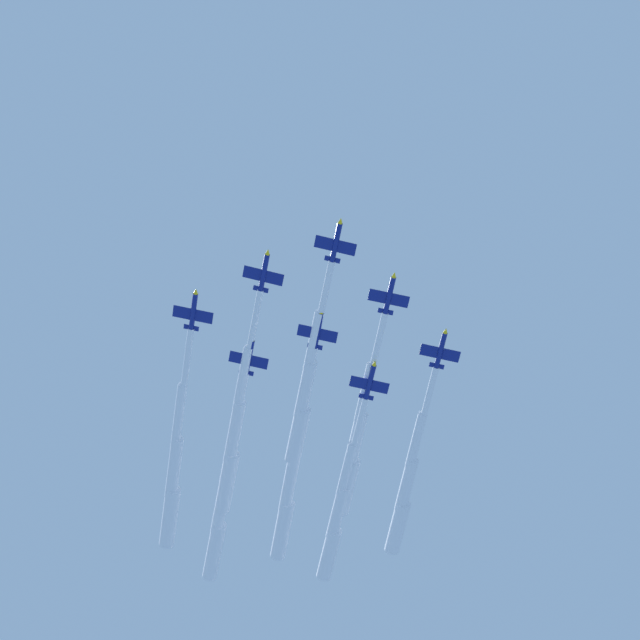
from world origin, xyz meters
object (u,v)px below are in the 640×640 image
Objects in this scene: jet_port_mid at (290,483)px; jet_port_outer at (175,469)px; jet_lead at (306,389)px; jet_starboard_mid at (407,485)px; jet_port_inner at (356,441)px; jet_trail_port at (222,506)px; jet_starboard_inner at (235,433)px; jet_starboard_outer at (338,513)px.

jet_port_mid is 26.03m from jet_port_outer.
jet_port_outer reaches higher than jet_port_mid.
jet_lead is 0.88× the size of jet_port_outer.
jet_port_inner is at bearing 138.45° from jet_starboard_mid.
jet_port_inner is at bearing -118.24° from jet_trail_port.
jet_starboard_mid is (27.12, -20.61, -0.84)m from jet_lead.
jet_lead reaches higher than jet_port_mid.
jet_lead is 36.54m from jet_port_outer.
jet_starboard_inner is 1.11× the size of jet_starboard_mid.
jet_port_inner reaches higher than jet_port_outer.
jet_starboard_outer is at bearing -7.73° from jet_lead.
jet_trail_port is (5.06, 42.61, 2.66)m from jet_starboard_mid.
jet_port_inner is 0.92× the size of jet_port_outer.
jet_trail_port reaches higher than jet_port_inner.
jet_port_inner is at bearing -164.50° from jet_starboard_outer.
jet_port_inner is 26.86m from jet_starboard_inner.
jet_starboard_inner is 17.37m from jet_port_mid.
jet_starboard_inner is 1.00× the size of jet_port_mid.
jet_starboard_outer is (9.01, -10.23, -0.53)m from jet_port_mid.
jet_starboard_inner reaches higher than jet_port_inner.
jet_port_mid is 18.01m from jet_trail_port.
jet_port_mid is at bearing -40.30° from jet_starboard_inner.
jet_trail_port is at bearing 34.36° from jet_lead.
jet_starboard_outer is (14.71, -35.62, -0.72)m from jet_port_outer.
jet_port_inner is 16.20m from jet_starboard_mid.
jet_starboard_mid is 43.00m from jet_trail_port.
jet_lead is 34.07m from jet_starboard_mid.
jet_trail_port is (17.14, 31.91, 1.31)m from jet_port_inner.
jet_starboard_mid is (15.19, -37.35, -2.76)m from jet_starboard_inner.
jet_starboard_mid is 1.00× the size of jet_starboard_outer.
jet_port_inner is 1.03× the size of jet_starboard_mid.
jet_starboard_outer is at bearing 15.50° from jet_port_inner.
jet_port_outer is (7.43, 14.25, -2.07)m from jet_starboard_inner.
jet_starboard_inner reaches higher than jet_port_mid.
jet_trail_port reaches higher than jet_starboard_mid.
jet_trail_port is (7.12, 16.41, 2.16)m from jet_port_mid.
jet_starboard_inner is at bearing 112.13° from jet_starboard_mid.
jet_trail_port is at bearing -35.03° from jet_port_outer.
jet_port_outer is (-7.76, 51.60, 0.69)m from jet_starboard_mid.
jet_starboard_mid is at bearing -81.45° from jet_port_outer.
jet_port_mid is 0.98× the size of jet_port_outer.
jet_lead is 34.40m from jet_starboard_outer.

